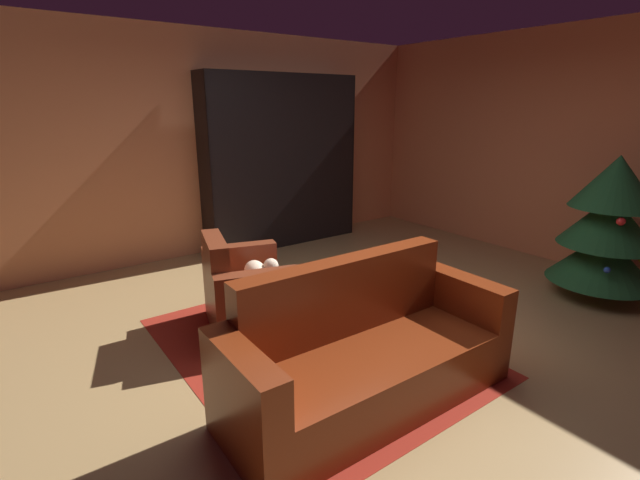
# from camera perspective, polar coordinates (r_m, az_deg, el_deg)

# --- Properties ---
(ground_plane) EXTENTS (7.74, 7.74, 0.00)m
(ground_plane) POSITION_cam_1_polar(r_m,az_deg,el_deg) (3.97, 4.20, -11.53)
(ground_plane) COLOR #A98552
(wall_back) EXTENTS (5.83, 0.06, 2.75)m
(wall_back) POSITION_cam_1_polar(r_m,az_deg,el_deg) (6.16, 28.78, 10.01)
(wall_back) COLOR #D77F50
(wall_back) RESTS_ON ground
(wall_left) EXTENTS (0.06, 6.57, 2.75)m
(wall_left) POSITION_cam_1_polar(r_m,az_deg,el_deg) (6.02, -13.83, 11.44)
(wall_left) COLOR #D77F50
(wall_left) RESTS_ON ground
(area_rug) EXTENTS (2.55, 1.99, 0.01)m
(area_rug) POSITION_cam_1_polar(r_m,az_deg,el_deg) (3.77, -1.04, -13.10)
(area_rug) COLOR maroon
(area_rug) RESTS_ON ground
(bookshelf_unit) EXTENTS (0.40, 2.19, 2.25)m
(bookshelf_unit) POSITION_cam_1_polar(r_m,az_deg,el_deg) (6.28, -3.68, 9.37)
(bookshelf_unit) COLOR black
(bookshelf_unit) RESTS_ON ground
(armchair_red) EXTENTS (1.04, 0.89, 0.84)m
(armchair_red) POSITION_cam_1_polar(r_m,az_deg,el_deg) (3.97, -9.23, -6.84)
(armchair_red) COLOR maroon
(armchair_red) RESTS_ON ground
(couch_red) EXTENTS (0.76, 1.96, 0.91)m
(couch_red) POSITION_cam_1_polar(r_m,az_deg,el_deg) (3.05, 5.78, -14.30)
(couch_red) COLOR maroon
(couch_red) RESTS_ON ground
(coffee_table) EXTENTS (0.64, 0.64, 0.43)m
(coffee_table) POSITION_cam_1_polar(r_m,az_deg,el_deg) (3.66, -0.52, -7.34)
(coffee_table) COLOR black
(coffee_table) RESTS_ON ground
(book_stack_on_table) EXTENTS (0.22, 0.18, 0.13)m
(book_stack_on_table) POSITION_cam_1_polar(r_m,az_deg,el_deg) (3.60, -0.13, -5.96)
(book_stack_on_table) COLOR #E1BF57
(book_stack_on_table) RESTS_ON coffee_table
(bottle_on_table) EXTENTS (0.08, 0.08, 0.25)m
(bottle_on_table) POSITION_cam_1_polar(r_m,az_deg,el_deg) (3.48, -2.27, -6.11)
(bottle_on_table) COLOR #2C2F4F
(bottle_on_table) RESTS_ON coffee_table
(decorated_tree) EXTENTS (0.98, 0.98, 1.42)m
(decorated_tree) POSITION_cam_1_polar(r_m,az_deg,el_deg) (5.23, 32.35, 1.47)
(decorated_tree) COLOR brown
(decorated_tree) RESTS_ON ground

